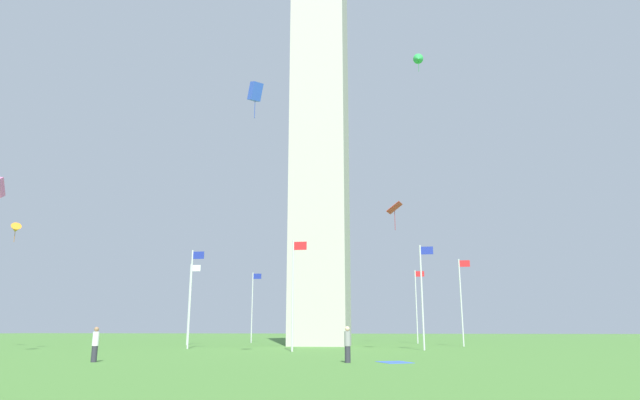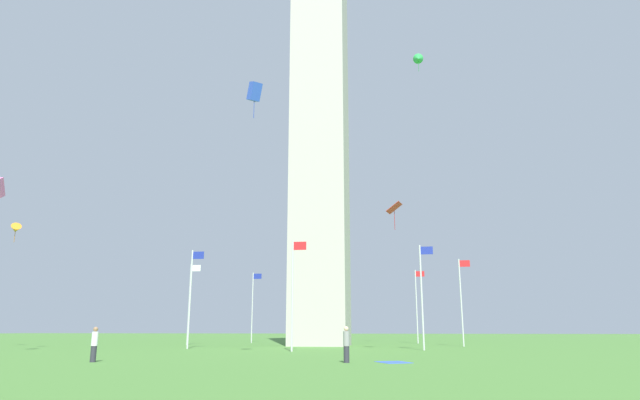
{
  "view_description": "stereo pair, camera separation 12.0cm",
  "coord_description": "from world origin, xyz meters",
  "px_view_note": "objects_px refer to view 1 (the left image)",
  "views": [
    {
      "loc": [
        8.2,
        -54.21,
        1.67
      ],
      "look_at": [
        0.0,
        0.0,
        14.81
      ],
      "focal_mm": 30.15,
      "sensor_mm": 36.0,
      "label": 1
    },
    {
      "loc": [
        8.32,
        -54.2,
        1.67
      ],
      "look_at": [
        0.0,
        0.0,
        14.81
      ],
      "focal_mm": 30.15,
      "sensor_mm": 36.0,
      "label": 2
    }
  ],
  "objects_px": {
    "flagpole_sw": "(191,294)",
    "person_white_shirt": "(95,345)",
    "flagpole_ne": "(417,303)",
    "flagpole_s": "(190,300)",
    "flagpole_e": "(337,305)",
    "kite_blue_box": "(255,92)",
    "picnic_blanket_near_first_person": "(395,362)",
    "kite_green_delta": "(418,59)",
    "flagpole_n": "(462,298)",
    "flagpole_nw": "(423,292)",
    "obelisk_monument": "(320,102)",
    "person_gray_shirt": "(348,345)",
    "flagpole_se": "(253,304)",
    "flagpole_w": "(294,289)",
    "kite_orange_delta": "(16,229)",
    "kite_red_diamond": "(395,208)"
  },
  "relations": [
    {
      "from": "flagpole_s",
      "to": "flagpole_n",
      "type": "bearing_deg",
      "value": -0.0
    },
    {
      "from": "flagpole_se",
      "to": "kite_blue_box",
      "type": "bearing_deg",
      "value": -74.72
    },
    {
      "from": "flagpole_sw",
      "to": "person_white_shirt",
      "type": "bearing_deg",
      "value": -82.75
    },
    {
      "from": "flagpole_sw",
      "to": "flagpole_ne",
      "type": "bearing_deg",
      "value": 45.0
    },
    {
      "from": "obelisk_monument",
      "to": "person_gray_shirt",
      "type": "bearing_deg",
      "value": -78.45
    },
    {
      "from": "flagpole_n",
      "to": "flagpole_nw",
      "type": "xyz_separation_m",
      "value": [
        -4.05,
        -9.78,
        0.0
      ]
    },
    {
      "from": "flagpole_se",
      "to": "person_gray_shirt",
      "type": "distance_m",
      "value": 39.38
    },
    {
      "from": "flagpole_w",
      "to": "person_white_shirt",
      "type": "relative_size",
      "value": 4.76
    },
    {
      "from": "person_gray_shirt",
      "to": "kite_green_delta",
      "type": "bearing_deg",
      "value": 5.23
    },
    {
      "from": "obelisk_monument",
      "to": "flagpole_nw",
      "type": "bearing_deg",
      "value": -44.83
    },
    {
      "from": "kite_orange_delta",
      "to": "kite_green_delta",
      "type": "distance_m",
      "value": 41.06
    },
    {
      "from": "person_white_shirt",
      "to": "flagpole_e",
      "type": "bearing_deg",
      "value": 23.98
    },
    {
      "from": "flagpole_nw",
      "to": "kite_blue_box",
      "type": "distance_m",
      "value": 20.95
    },
    {
      "from": "flagpole_s",
      "to": "picnic_blanket_near_first_person",
      "type": "distance_m",
      "value": 33.8
    },
    {
      "from": "flagpole_nw",
      "to": "kite_red_diamond",
      "type": "distance_m",
      "value": 7.07
    },
    {
      "from": "flagpole_n",
      "to": "flagpole_se",
      "type": "height_order",
      "value": "same"
    },
    {
      "from": "kite_green_delta",
      "to": "picnic_blanket_near_first_person",
      "type": "bearing_deg",
      "value": -97.41
    },
    {
      "from": "flagpole_w",
      "to": "kite_orange_delta",
      "type": "height_order",
      "value": "kite_orange_delta"
    },
    {
      "from": "person_gray_shirt",
      "to": "kite_red_diamond",
      "type": "height_order",
      "value": "kite_red_diamond"
    },
    {
      "from": "picnic_blanket_near_first_person",
      "to": "flagpole_w",
      "type": "bearing_deg",
      "value": 122.75
    },
    {
      "from": "flagpole_w",
      "to": "kite_orange_delta",
      "type": "relative_size",
      "value": 5.01
    },
    {
      "from": "flagpole_ne",
      "to": "picnic_blanket_near_first_person",
      "type": "xyz_separation_m",
      "value": [
        -2.13,
        -35.48,
        -4.55
      ]
    },
    {
      "from": "person_white_shirt",
      "to": "person_gray_shirt",
      "type": "bearing_deg",
      "value": -49.34
    },
    {
      "from": "flagpole_nw",
      "to": "person_white_shirt",
      "type": "relative_size",
      "value": 4.76
    },
    {
      "from": "kite_blue_box",
      "to": "flagpole_sw",
      "type": "bearing_deg",
      "value": 123.39
    },
    {
      "from": "flagpole_se",
      "to": "flagpole_ne",
      "type": "bearing_deg",
      "value": -0.0
    },
    {
      "from": "person_white_shirt",
      "to": "kite_blue_box",
      "type": "height_order",
      "value": "kite_blue_box"
    },
    {
      "from": "flagpole_e",
      "to": "person_gray_shirt",
      "type": "distance_m",
      "value": 40.75
    },
    {
      "from": "flagpole_sw",
      "to": "person_gray_shirt",
      "type": "relative_size",
      "value": 4.69
    },
    {
      "from": "flagpole_ne",
      "to": "kite_orange_delta",
      "type": "bearing_deg",
      "value": -144.7
    },
    {
      "from": "kite_green_delta",
      "to": "flagpole_se",
      "type": "bearing_deg",
      "value": 148.74
    },
    {
      "from": "flagpole_e",
      "to": "person_white_shirt",
      "type": "height_order",
      "value": "flagpole_e"
    },
    {
      "from": "flagpole_w",
      "to": "person_gray_shirt",
      "type": "relative_size",
      "value": 4.69
    },
    {
      "from": "flagpole_sw",
      "to": "flagpole_nw",
      "type": "xyz_separation_m",
      "value": [
        19.55,
        -0.0,
        0.0
      ]
    },
    {
      "from": "kite_blue_box",
      "to": "picnic_blanket_near_first_person",
      "type": "distance_m",
      "value": 18.42
    },
    {
      "from": "kite_orange_delta",
      "to": "kite_green_delta",
      "type": "xyz_separation_m",
      "value": [
        34.53,
        11.44,
        19.04
      ]
    },
    {
      "from": "person_gray_shirt",
      "to": "kite_orange_delta",
      "type": "relative_size",
      "value": 1.07
    },
    {
      "from": "flagpole_nw",
      "to": "flagpole_s",
      "type": "bearing_deg",
      "value": 157.5
    },
    {
      "from": "flagpole_sw",
      "to": "person_white_shirt",
      "type": "distance_m",
      "value": 18.61
    },
    {
      "from": "obelisk_monument",
      "to": "kite_green_delta",
      "type": "bearing_deg",
      "value": -13.75
    },
    {
      "from": "flagpole_n",
      "to": "person_white_shirt",
      "type": "xyz_separation_m",
      "value": [
        -21.3,
        -27.87,
        -3.68
      ]
    },
    {
      "from": "flagpole_nw",
      "to": "kite_orange_delta",
      "type": "xyz_separation_m",
      "value": [
        -33.66,
        -4.28,
        5.27
      ]
    },
    {
      "from": "flagpole_ne",
      "to": "flagpole_s",
      "type": "distance_m",
      "value": 25.54
    },
    {
      "from": "obelisk_monument",
      "to": "person_white_shirt",
      "type": "xyz_separation_m",
      "value": [
        -7.41,
        -27.87,
        -25.03
      ]
    },
    {
      "from": "flagpole_e",
      "to": "kite_red_diamond",
      "type": "xyz_separation_m",
      "value": [
        7.78,
        -25.6,
        6.49
      ]
    },
    {
      "from": "flagpole_s",
      "to": "flagpole_e",
      "type": "bearing_deg",
      "value": 45.0
    },
    {
      "from": "flagpole_e",
      "to": "picnic_blanket_near_first_person",
      "type": "bearing_deg",
      "value": -79.06
    },
    {
      "from": "flagpole_e",
      "to": "flagpole_sw",
      "type": "height_order",
      "value": "same"
    },
    {
      "from": "flagpole_n",
      "to": "kite_blue_box",
      "type": "relative_size",
      "value": 3.4
    },
    {
      "from": "flagpole_e",
      "to": "picnic_blanket_near_first_person",
      "type": "relative_size",
      "value": 4.62
    }
  ]
}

